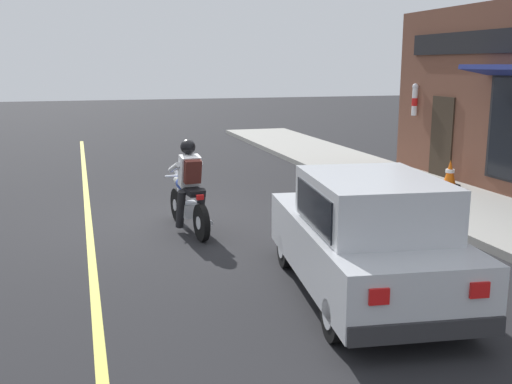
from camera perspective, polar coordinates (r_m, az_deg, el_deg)
ground_plane at (r=11.21m, az=-6.37°, el=-2.83°), size 80.00×80.00×0.00m
sidewalk_curb at (r=15.75m, az=11.36°, el=1.60°), size 2.60×22.00×0.14m
lane_stripe at (r=13.98m, az=-15.87°, el=-0.23°), size 0.12×19.80×0.01m
motorcycle_with_rider at (r=10.47m, az=-6.42°, el=-0.10°), size 0.63×2.02×1.62m
car_hatchback at (r=7.55m, az=10.42°, el=-4.31°), size 2.09×3.95×1.57m
traffic_cone at (r=14.41m, az=17.99°, el=1.74°), size 0.36×0.36×0.60m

